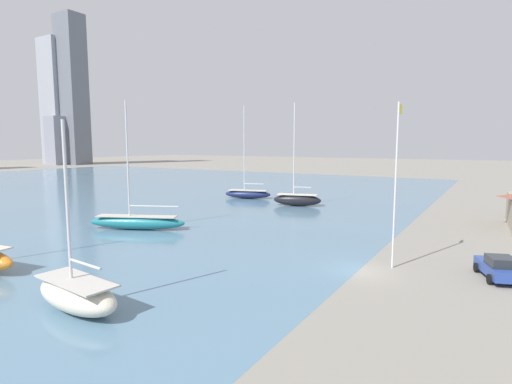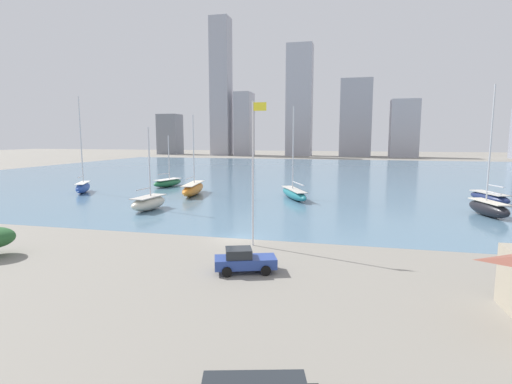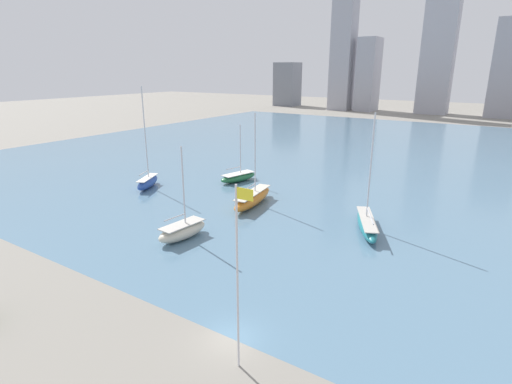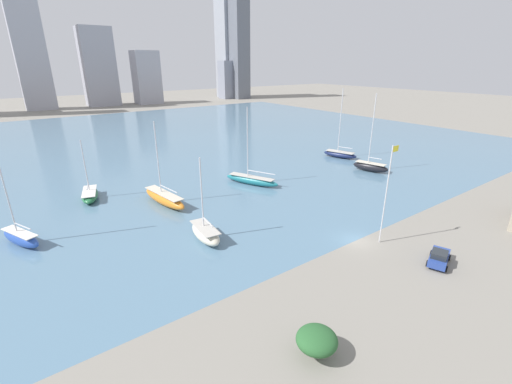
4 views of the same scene
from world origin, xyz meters
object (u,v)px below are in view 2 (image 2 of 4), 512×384
object	(u,v)px
sailboat_teal	(294,193)
sailboat_navy	(489,197)
sailboat_green	(168,182)
sailboat_black	(488,207)
flag_pole	(253,169)
sailboat_cream	(149,203)
parked_pickup_blue	(244,260)
sailboat_orange	(193,189)
sailboat_blue	(83,186)

from	to	relation	value
sailboat_teal	sailboat_navy	world-z (taller)	sailboat_navy
sailboat_green	sailboat_black	world-z (taller)	sailboat_black
flag_pole	sailboat_teal	distance (m)	28.14
sailboat_green	sailboat_cream	distance (m)	25.38
flag_pole	parked_pickup_blue	size ratio (longest dim) A/B	2.68
sailboat_green	sailboat_orange	world-z (taller)	sailboat_orange
parked_pickup_blue	sailboat_teal	bearing A→B (deg)	-17.37
sailboat_navy	sailboat_cream	bearing A→B (deg)	-177.12
sailboat_green	sailboat_blue	bearing A→B (deg)	-117.66
sailboat_green	sailboat_blue	xyz separation A→B (m)	(-10.28, -11.39, 0.28)
flag_pole	sailboat_black	size ratio (longest dim) A/B	0.80
sailboat_orange	sailboat_navy	xyz separation A→B (m)	(45.12, 2.90, -0.16)
sailboat_blue	sailboat_orange	size ratio (longest dim) A/B	1.24
sailboat_cream	parked_pickup_blue	bearing A→B (deg)	-42.57
sailboat_cream	parked_pickup_blue	xyz separation A→B (m)	(18.57, -20.48, -0.14)
sailboat_black	sailboat_teal	distance (m)	26.06
sailboat_green	sailboat_orange	xyz separation A→B (m)	(9.20, -9.38, 0.24)
sailboat_cream	parked_pickup_blue	world-z (taller)	sailboat_cream
sailboat_cream	parked_pickup_blue	distance (m)	27.65
sailboat_green	sailboat_cream	xyz separation A→B (m)	(8.91, -23.76, 0.18)
sailboat_cream	sailboat_navy	bearing A→B (deg)	26.06
sailboat_navy	sailboat_teal	bearing A→B (deg)	168.69
sailboat_teal	sailboat_navy	size ratio (longest dim) A/B	0.89
flag_pole	sailboat_cream	distance (m)	22.89
sailboat_black	parked_pickup_blue	bearing A→B (deg)	-147.19
sailboat_black	sailboat_navy	bearing A→B (deg)	57.13
sailboat_black	sailboat_green	bearing A→B (deg)	145.04
sailboat_green	parked_pickup_blue	world-z (taller)	sailboat_green
sailboat_green	parked_pickup_blue	size ratio (longest dim) A/B	2.10
sailboat_teal	flag_pole	bearing A→B (deg)	-113.95
sailboat_cream	sailboat_orange	bearing A→B (deg)	94.10
flag_pole	sailboat_blue	distance (m)	45.31
sailboat_teal	sailboat_navy	bearing A→B (deg)	-18.16
parked_pickup_blue	sailboat_black	bearing A→B (deg)	-61.12
flag_pole	sailboat_green	size ratio (longest dim) A/B	1.27
sailboat_blue	parked_pickup_blue	bearing A→B (deg)	-65.49
sailboat_black	sailboat_navy	xyz separation A→B (m)	(3.43, 11.18, -0.17)
flag_pole	sailboat_cream	size ratio (longest dim) A/B	1.16
sailboat_orange	sailboat_teal	size ratio (longest dim) A/B	0.93
sailboat_teal	parked_pickup_blue	distance (m)	34.50
flag_pole	sailboat_navy	distance (m)	41.95
flag_pole	sailboat_teal	bearing A→B (deg)	90.84
flag_pole	sailboat_teal	xyz separation A→B (m)	(-0.40, 27.52, -5.87)
sailboat_blue	parked_pickup_blue	size ratio (longest dim) A/B	3.49
sailboat_orange	sailboat_teal	bearing A→B (deg)	-9.86
sailboat_black	sailboat_cream	world-z (taller)	sailboat_black
sailboat_navy	sailboat_green	bearing A→B (deg)	155.24
sailboat_green	sailboat_black	bearing A→B (deg)	-4.73
sailboat_green	sailboat_navy	distance (m)	54.70
sailboat_black	sailboat_teal	xyz separation A→B (m)	(-24.84, 7.89, -0.17)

